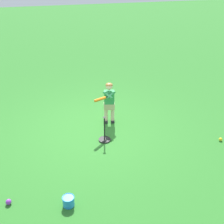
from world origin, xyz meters
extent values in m
plane|color=#2D7528|center=(0.00, 0.00, 0.00)|extent=(40.00, 40.00, 0.00)
cube|color=#232328|center=(-0.60, -0.27, 0.03)|extent=(0.12, 0.16, 0.05)
cylinder|color=beige|center=(-0.60, -0.29, 0.21)|extent=(0.09, 0.09, 0.34)
cube|color=#232328|center=(-0.43, -0.31, 0.03)|extent=(0.12, 0.16, 0.05)
cylinder|color=beige|center=(-0.43, -0.33, 0.21)|extent=(0.09, 0.09, 0.34)
cube|color=#C6B284|center=(-0.52, -0.31, 0.46)|extent=(0.29, 0.20, 0.16)
cube|color=#339351|center=(-0.52, -0.31, 0.71)|extent=(0.27, 0.20, 0.34)
sphere|color=beige|center=(-0.52, -0.31, 1.00)|extent=(0.17, 0.17, 0.17)
ellipsoid|color=olive|center=(-0.52, -0.32, 1.02)|extent=(0.20, 0.20, 0.11)
sphere|color=orange|center=(-0.49, -0.17, 0.80)|extent=(0.04, 0.04, 0.04)
cylinder|color=black|center=(-0.42, -0.12, 0.81)|extent=(0.13, 0.11, 0.05)
cylinder|color=orange|center=(-0.23, 0.03, 0.85)|extent=(0.32, 0.26, 0.11)
sphere|color=orange|center=(-0.09, 0.13, 0.87)|extent=(0.07, 0.07, 0.07)
cylinder|color=#339351|center=(-0.53, -0.20, 0.81)|extent=(0.29, 0.23, 0.14)
cylinder|color=#339351|center=(-0.46, -0.21, 0.81)|extent=(0.22, 0.29, 0.14)
sphere|color=yellow|center=(-2.83, 1.13, 0.04)|extent=(0.08, 0.08, 0.08)
sphere|color=purple|center=(1.81, 2.01, 0.05)|extent=(0.10, 0.10, 0.10)
cylinder|color=black|center=(-0.22, 0.48, 0.01)|extent=(0.28, 0.28, 0.03)
cylinder|color=black|center=(-0.22, 0.48, 0.31)|extent=(0.03, 0.03, 0.55)
cone|color=black|center=(-0.22, 0.48, 0.60)|extent=(0.07, 0.07, 0.04)
cylinder|color=#2884DB|center=(0.80, 2.27, 0.09)|extent=(0.20, 0.20, 0.18)
torus|color=#2884DB|center=(0.80, 2.27, 0.18)|extent=(0.22, 0.22, 0.02)
camera|label=1|loc=(0.91, 5.94, 3.82)|focal=46.31mm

